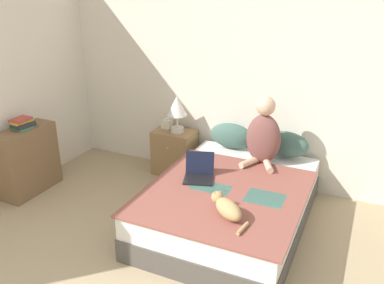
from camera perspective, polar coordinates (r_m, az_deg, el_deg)
wall_back at (r=4.80m, az=8.10°, el=8.85°), size 5.72×0.05×2.55m
bed at (r=4.16m, az=5.46°, el=-8.65°), size 1.47×2.02×0.47m
pillow_near at (r=4.84m, az=5.53°, el=0.90°), size 0.52×0.23×0.30m
pillow_far at (r=4.69m, az=12.94°, el=-0.29°), size 0.52×0.23×0.30m
person_sitting at (r=4.41m, az=10.01°, el=1.00°), size 0.38×0.37×0.75m
cat_tabby at (r=3.48m, az=4.91°, el=-9.16°), size 0.40×0.39×0.17m
laptop_open at (r=4.11m, az=0.98°, el=-4.43°), size 0.36×0.36×0.25m
nightstand at (r=5.19m, az=-2.45°, el=-1.43°), size 0.51×0.38×0.57m
table_lamp at (r=4.96m, az=-2.13°, el=4.73°), size 0.25×0.25×0.45m
tissue_box at (r=5.18m, az=-3.52°, el=2.59°), size 0.12×0.12×0.14m
bookshelf at (r=5.07m, az=-22.01°, el=-2.40°), size 0.29×0.71×0.78m
book_stack_top at (r=4.92m, az=-22.71°, el=2.41°), size 0.20×0.25×0.12m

